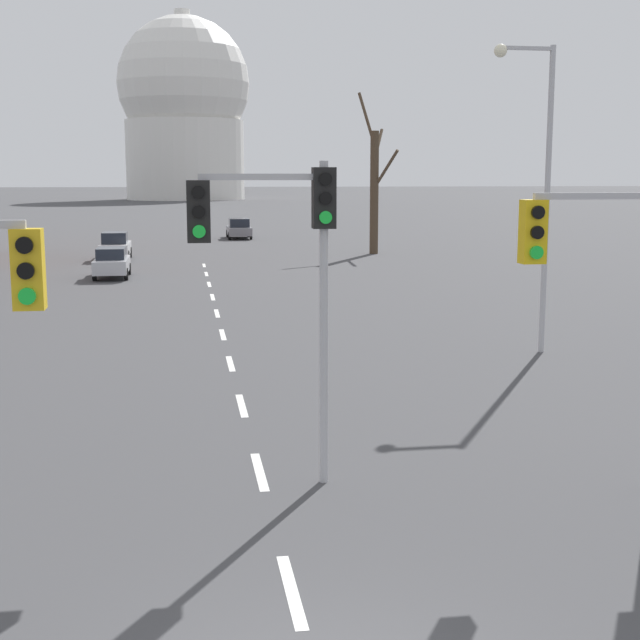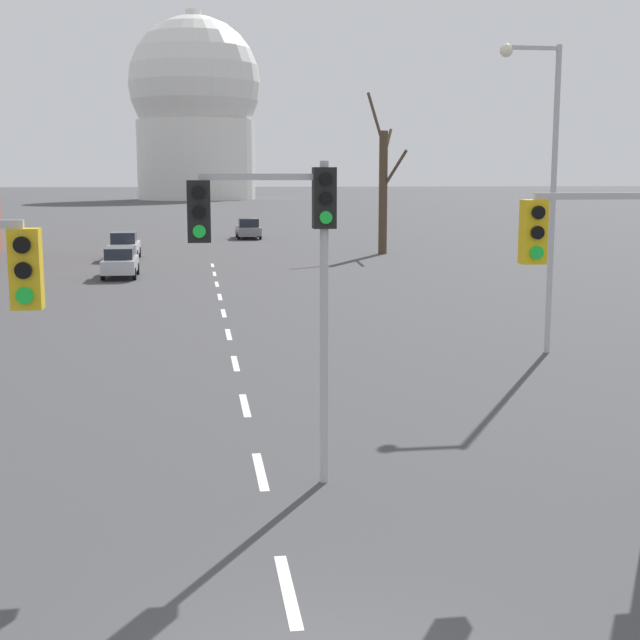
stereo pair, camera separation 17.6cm
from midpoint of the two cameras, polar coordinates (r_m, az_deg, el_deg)
name	(u,v)px [view 2 (the right image)]	position (r m, az deg, el deg)	size (l,w,h in m)	color
lane_stripe_0	(288,590)	(11.42, -1.61, -16.90)	(0.16, 2.00, 0.01)	silver
lane_stripe_1	(260,471)	(15.57, -3.52, -9.63)	(0.16, 2.00, 0.01)	silver
lane_stripe_2	(245,405)	(19.87, -4.57, -5.46)	(0.16, 2.00, 0.01)	silver
lane_stripe_3	(235,363)	(24.24, -5.24, -2.78)	(0.16, 2.00, 0.01)	silver
lane_stripe_4	(229,334)	(28.66, -5.70, -0.92)	(0.16, 2.00, 0.01)	silver
lane_stripe_5	(224,313)	(33.09, -6.04, 0.44)	(0.16, 2.00, 0.01)	silver
lane_stripe_6	(220,297)	(37.55, -6.30, 1.48)	(0.16, 2.00, 0.01)	silver
lane_stripe_7	(217,284)	(42.01, -6.50, 2.30)	(0.16, 2.00, 0.01)	silver
lane_stripe_8	(214,274)	(46.48, -6.66, 2.96)	(0.16, 2.00, 0.01)	silver
lane_stripe_9	(212,265)	(50.95, -6.80, 3.50)	(0.16, 2.00, 0.01)	silver
traffic_signal_near_right	(622,258)	(14.45, 19.10, 3.78)	(2.57, 0.34, 4.98)	#B2B2B7
traffic_signal_centre_tall	(282,242)	(14.12, -2.10, 5.03)	(2.33, 0.34, 5.26)	#B2B2B7
street_lamp_right	(544,170)	(25.89, 14.35, 9.28)	(1.76, 0.36, 8.56)	#B2B2B7
sedan_near_left	(124,246)	(55.29, -12.33, 4.67)	(1.77, 4.27, 1.68)	silver
sedan_near_right	(120,262)	(45.54, -12.56, 3.63)	(1.68, 4.00, 1.51)	#B7B7BC
sedan_mid_centre	(248,228)	(72.61, -4.54, 5.86)	(1.91, 4.60, 1.62)	slate
bare_tree_right_near	(383,186)	(58.10, 4.16, 8.52)	(2.15, 3.24, 10.36)	#473828
capitol_dome	(195,109)	(194.36, -7.96, 13.26)	(27.58, 27.58, 38.96)	silver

